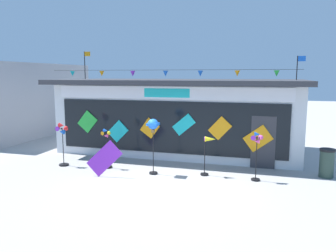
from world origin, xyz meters
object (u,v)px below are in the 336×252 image
(kite_shop_building, at_px, (181,114))
(wind_spinner_center_left, at_px, (153,129))
(display_kite_on_ground, at_px, (104,158))
(wind_spinner_far_left, at_px, (62,138))
(wind_spinner_left, at_px, (106,148))
(trash_bin, at_px, (327,163))
(wind_spinner_center_right, at_px, (208,149))
(wind_spinner_right, at_px, (257,147))

(kite_shop_building, height_order, wind_spinner_center_left, kite_shop_building)
(wind_spinner_center_left, relative_size, display_kite_on_ground, 1.69)
(wind_spinner_far_left, bearing_deg, wind_spinner_left, 6.59)
(kite_shop_building, bearing_deg, wind_spinner_center_left, -89.27)
(trash_bin, bearing_deg, display_kite_on_ground, -164.16)
(wind_spinner_center_right, height_order, trash_bin, wind_spinner_center_right)
(kite_shop_building, bearing_deg, wind_spinner_left, -116.12)
(display_kite_on_ground, bearing_deg, wind_spinner_right, 11.01)
(wind_spinner_far_left, height_order, display_kite_on_ground, wind_spinner_far_left)
(wind_spinner_left, bearing_deg, trash_bin, 7.93)
(kite_shop_building, relative_size, wind_spinner_center_left, 5.48)
(wind_spinner_left, relative_size, wind_spinner_right, 0.91)
(wind_spinner_right, xyz_separation_m, display_kite_on_ground, (-5.09, -0.99, -0.51))
(wind_spinner_center_left, height_order, wind_spinner_right, wind_spinner_center_left)
(trash_bin, xyz_separation_m, display_kite_on_ground, (-7.43, -2.11, 0.13))
(wind_spinner_center_left, distance_m, wind_spinner_right, 3.59)
(wind_spinner_center_left, relative_size, wind_spinner_center_right, 1.42)
(trash_bin, relative_size, display_kite_on_ground, 0.85)
(wind_spinner_center_left, bearing_deg, wind_spinner_left, 172.70)
(kite_shop_building, distance_m, wind_spinner_right, 5.36)
(kite_shop_building, bearing_deg, display_kite_on_ground, -106.75)
(kite_shop_building, relative_size, wind_spinner_far_left, 6.45)
(wind_spinner_left, distance_m, wind_spinner_center_right, 3.89)
(wind_spinner_far_left, height_order, wind_spinner_center_left, wind_spinner_center_left)
(wind_spinner_center_left, relative_size, wind_spinner_right, 1.19)
(kite_shop_building, xyz_separation_m, wind_spinner_right, (3.60, -3.94, -0.53))
(kite_shop_building, xyz_separation_m, display_kite_on_ground, (-1.48, -4.93, -1.04))
(wind_spinner_far_left, relative_size, display_kite_on_ground, 1.43)
(wind_spinner_center_left, height_order, wind_spinner_center_right, wind_spinner_center_left)
(wind_spinner_center_left, bearing_deg, trash_bin, 12.89)
(wind_spinner_right, xyz_separation_m, trash_bin, (2.34, 1.12, -0.64))
(wind_spinner_center_right, xyz_separation_m, wind_spinner_right, (1.64, -0.14, 0.20))
(wind_spinner_left, xyz_separation_m, wind_spinner_right, (5.52, -0.02, 0.38))
(wind_spinner_far_left, bearing_deg, display_kite_on_ground, -20.09)
(wind_spinner_right, bearing_deg, wind_spinner_center_left, -176.29)
(kite_shop_building, relative_size, trash_bin, 10.90)
(kite_shop_building, distance_m, wind_spinner_center_left, 4.17)
(wind_spinner_right, bearing_deg, wind_spinner_far_left, -178.57)
(wind_spinner_center_right, distance_m, wind_spinner_right, 1.66)
(wind_spinner_center_right, distance_m, trash_bin, 4.12)
(wind_spinner_right, bearing_deg, trash_bin, 25.52)
(wind_spinner_center_left, height_order, display_kite_on_ground, wind_spinner_center_left)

